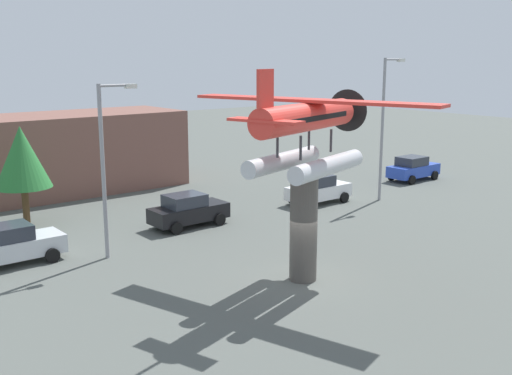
{
  "coord_description": "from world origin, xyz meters",
  "views": [
    {
      "loc": [
        -16.04,
        -16.79,
        8.78
      ],
      "look_at": [
        0.0,
        3.0,
        3.3
      ],
      "focal_mm": 42.51,
      "sensor_mm": 36.0,
      "label": 1
    }
  ],
  "objects_px": {
    "floatplane_monument": "(307,129)",
    "car_mid_black": "(188,210)",
    "streetlight_primary": "(107,158)",
    "storefront_building": "(66,153)",
    "car_distant_blue": "(413,168)",
    "streetlight_secondary": "(384,120)",
    "car_far_white": "(318,189)",
    "car_near_silver": "(12,244)",
    "display_pedestal": "(304,227)",
    "tree_east": "(22,158)"
  },
  "relations": [
    {
      "from": "car_mid_black",
      "to": "car_far_white",
      "type": "bearing_deg",
      "value": -3.84
    },
    {
      "from": "car_mid_black",
      "to": "streetlight_secondary",
      "type": "height_order",
      "value": "streetlight_secondary"
    },
    {
      "from": "car_far_white",
      "to": "storefront_building",
      "type": "xyz_separation_m",
      "value": [
        -10.52,
        13.03,
        1.7
      ]
    },
    {
      "from": "car_near_silver",
      "to": "storefront_building",
      "type": "xyz_separation_m",
      "value": [
        7.69,
        12.71,
        1.7
      ]
    },
    {
      "from": "floatplane_monument",
      "to": "car_far_white",
      "type": "bearing_deg",
      "value": 26.15
    },
    {
      "from": "car_distant_blue",
      "to": "storefront_building",
      "type": "distance_m",
      "value": 24.36
    },
    {
      "from": "car_near_silver",
      "to": "storefront_building",
      "type": "bearing_deg",
      "value": 58.83
    },
    {
      "from": "car_far_white",
      "to": "streetlight_secondary",
      "type": "xyz_separation_m",
      "value": [
        3.79,
        -1.84,
        4.15
      ]
    },
    {
      "from": "car_far_white",
      "to": "streetlight_secondary",
      "type": "distance_m",
      "value": 5.91
    },
    {
      "from": "streetlight_primary",
      "to": "storefront_building",
      "type": "xyz_separation_m",
      "value": [
        3.92,
        14.51,
        -1.9
      ]
    },
    {
      "from": "car_mid_black",
      "to": "tree_east",
      "type": "bearing_deg",
      "value": 139.88
    },
    {
      "from": "floatplane_monument",
      "to": "streetlight_primary",
      "type": "height_order",
      "value": "floatplane_monument"
    },
    {
      "from": "streetlight_primary",
      "to": "storefront_building",
      "type": "relative_size",
      "value": 0.5
    },
    {
      "from": "car_near_silver",
      "to": "car_distant_blue",
      "type": "relative_size",
      "value": 1.0
    },
    {
      "from": "streetlight_secondary",
      "to": "tree_east",
      "type": "distance_m",
      "value": 21.03
    },
    {
      "from": "streetlight_primary",
      "to": "storefront_building",
      "type": "height_order",
      "value": "streetlight_primary"
    },
    {
      "from": "display_pedestal",
      "to": "car_near_silver",
      "type": "bearing_deg",
      "value": 132.43
    },
    {
      "from": "car_mid_black",
      "to": "streetlight_secondary",
      "type": "bearing_deg",
      "value": -10.79
    },
    {
      "from": "car_distant_blue",
      "to": "streetlight_primary",
      "type": "distance_m",
      "value": 25.23
    },
    {
      "from": "car_mid_black",
      "to": "car_distant_blue",
      "type": "xyz_separation_m",
      "value": [
        19.46,
        0.12,
        0.0
      ]
    },
    {
      "from": "display_pedestal",
      "to": "storefront_building",
      "type": "relative_size",
      "value": 0.29
    },
    {
      "from": "floatplane_monument",
      "to": "streetlight_secondary",
      "type": "height_order",
      "value": "streetlight_secondary"
    },
    {
      "from": "car_mid_black",
      "to": "streetlight_primary",
      "type": "bearing_deg",
      "value": -158.94
    },
    {
      "from": "streetlight_primary",
      "to": "car_far_white",
      "type": "bearing_deg",
      "value": 5.85
    },
    {
      "from": "floatplane_monument",
      "to": "tree_east",
      "type": "height_order",
      "value": "floatplane_monument"
    },
    {
      "from": "streetlight_primary",
      "to": "tree_east",
      "type": "relative_size",
      "value": 1.45
    },
    {
      "from": "car_near_silver",
      "to": "car_mid_black",
      "type": "relative_size",
      "value": 1.0
    },
    {
      "from": "display_pedestal",
      "to": "floatplane_monument",
      "type": "bearing_deg",
      "value": 16.8
    },
    {
      "from": "car_mid_black",
      "to": "tree_east",
      "type": "distance_m",
      "value": 9.06
    },
    {
      "from": "display_pedestal",
      "to": "storefront_building",
      "type": "xyz_separation_m",
      "value": [
        -0.81,
        22.0,
        0.38
      ]
    },
    {
      "from": "tree_east",
      "to": "streetlight_secondary",
      "type": "bearing_deg",
      "value": -22.4
    },
    {
      "from": "car_near_silver",
      "to": "tree_east",
      "type": "bearing_deg",
      "value": 66.04
    },
    {
      "from": "display_pedestal",
      "to": "car_distant_blue",
      "type": "xyz_separation_m",
      "value": [
        20.15,
        9.7,
        -1.32
      ]
    },
    {
      "from": "car_far_white",
      "to": "streetlight_primary",
      "type": "height_order",
      "value": "streetlight_primary"
    },
    {
      "from": "car_near_silver",
      "to": "streetlight_primary",
      "type": "relative_size",
      "value": 0.55
    },
    {
      "from": "car_mid_black",
      "to": "car_far_white",
      "type": "xyz_separation_m",
      "value": [
        9.02,
        -0.61,
        0.0
      ]
    },
    {
      "from": "storefront_building",
      "to": "display_pedestal",
      "type": "bearing_deg",
      "value": -87.9
    },
    {
      "from": "car_mid_black",
      "to": "car_distant_blue",
      "type": "height_order",
      "value": "same"
    },
    {
      "from": "display_pedestal",
      "to": "car_far_white",
      "type": "xyz_separation_m",
      "value": [
        9.72,
        8.97,
        -1.32
      ]
    },
    {
      "from": "car_near_silver",
      "to": "tree_east",
      "type": "relative_size",
      "value": 0.79
    },
    {
      "from": "tree_east",
      "to": "storefront_building",
      "type": "bearing_deg",
      "value": 53.46
    },
    {
      "from": "car_near_silver",
      "to": "streetlight_secondary",
      "type": "distance_m",
      "value": 22.49
    },
    {
      "from": "storefront_building",
      "to": "tree_east",
      "type": "relative_size",
      "value": 2.87
    },
    {
      "from": "floatplane_monument",
      "to": "car_mid_black",
      "type": "bearing_deg",
      "value": 69.77
    },
    {
      "from": "tree_east",
      "to": "car_far_white",
      "type": "bearing_deg",
      "value": -21.54
    },
    {
      "from": "car_distant_blue",
      "to": "storefront_building",
      "type": "bearing_deg",
      "value": 149.58
    },
    {
      "from": "floatplane_monument",
      "to": "storefront_building",
      "type": "distance_m",
      "value": 22.26
    },
    {
      "from": "car_mid_black",
      "to": "car_far_white",
      "type": "distance_m",
      "value": 9.04
    },
    {
      "from": "display_pedestal",
      "to": "streetlight_primary",
      "type": "height_order",
      "value": "streetlight_primary"
    },
    {
      "from": "car_near_silver",
      "to": "streetlight_secondary",
      "type": "bearing_deg",
      "value": -5.61
    }
  ]
}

